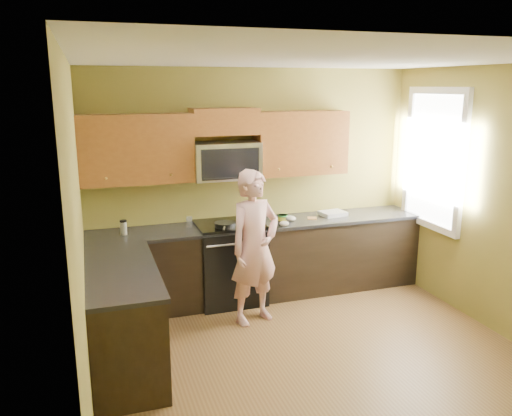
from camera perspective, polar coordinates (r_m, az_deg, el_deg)
name	(u,v)px	position (r m, az deg, el deg)	size (l,w,h in m)	color
floor	(321,365)	(4.97, 7.23, -16.83)	(4.00, 4.00, 0.00)	brown
ceiling	(331,59)	(4.30, 8.33, 16.01)	(4.00, 4.00, 0.00)	white
wall_back	(253,182)	(6.26, -0.28, 2.89)	(4.00, 4.00, 0.00)	olive
wall_front	(502,322)	(2.90, 25.64, -11.32)	(4.00, 4.00, 0.00)	olive
wall_left	(80,245)	(4.02, -18.91, -3.90)	(4.00, 4.00, 0.00)	olive
wall_right	(512,206)	(5.61, 26.46, 0.20)	(4.00, 4.00, 0.00)	olive
cabinet_back_run	(261,261)	(6.22, 0.59, -5.87)	(4.00, 0.60, 0.88)	black
cabinet_left_run	(123,319)	(4.91, -14.51, -11.80)	(0.60, 1.60, 0.88)	black
countertop_back	(262,224)	(6.07, 0.63, -1.80)	(4.00, 0.62, 0.04)	black
countertop_left	(121,271)	(4.73, -14.71, -6.74)	(0.62, 1.60, 0.04)	black
stove	(230,262)	(6.07, -2.92, -6.02)	(0.76, 0.65, 0.95)	black
microwave	(226,179)	(5.94, -3.36, 3.27)	(0.76, 0.40, 0.42)	silver
upper_cab_left	(138,183)	(5.80, -12.93, 2.71)	(1.22, 0.33, 0.75)	brown
upper_cab_right	(300,174)	(6.28, 4.89, 3.79)	(1.12, 0.33, 0.75)	brown
upper_cab_over_mw	(224,121)	(5.90, -3.53, 9.56)	(0.76, 0.33, 0.30)	brown
window	(434,159)	(6.43, 19.15, 5.13)	(0.06, 1.06, 1.66)	white
woman	(255,247)	(5.45, -0.16, -4.39)	(0.61, 0.40, 1.66)	#D26969
frying_pan	(225,227)	(5.79, -3.42, -2.09)	(0.24, 0.42, 0.05)	black
butter_tub	(283,220)	(6.18, 2.98, -1.36)	(0.12, 0.12, 0.09)	yellow
toast_slice	(312,218)	(6.27, 6.23, -1.13)	(0.11, 0.11, 0.01)	#B27F47
napkin_a	(284,224)	(5.91, 3.15, -1.74)	(0.11, 0.12, 0.06)	silver
napkin_b	(291,219)	(6.13, 3.85, -1.17)	(0.12, 0.13, 0.07)	silver
dish_towel	(333,213)	(6.46, 8.50, -0.60)	(0.30, 0.24, 0.05)	silver
travel_mug	(124,235)	(5.76, -14.42, -2.87)	(0.08, 0.08, 0.16)	silver
glass_c	(189,222)	(5.91, -7.41, -1.54)	(0.07, 0.07, 0.12)	silver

